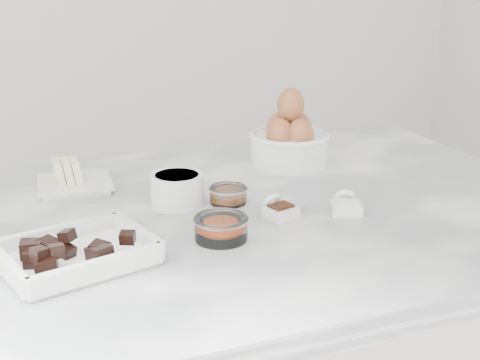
% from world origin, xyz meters
% --- Properties ---
extents(marble_slab, '(1.20, 0.80, 0.04)m').
position_xyz_m(marble_slab, '(0.00, 0.00, 0.92)').
color(marble_slab, white).
rests_on(marble_slab, cabinet).
extents(chocolate_dish, '(0.23, 0.20, 0.05)m').
position_xyz_m(chocolate_dish, '(-0.29, -0.12, 0.96)').
color(chocolate_dish, white).
rests_on(chocolate_dish, marble_slab).
extents(butter_plate, '(0.15, 0.15, 0.06)m').
position_xyz_m(butter_plate, '(-0.24, 0.21, 0.96)').
color(butter_plate, white).
rests_on(butter_plate, marble_slab).
extents(sugar_ramekin, '(0.09, 0.09, 0.06)m').
position_xyz_m(sugar_ramekin, '(-0.09, 0.06, 0.97)').
color(sugar_ramekin, white).
rests_on(sugar_ramekin, marble_slab).
extents(egg_bowl, '(0.17, 0.17, 0.16)m').
position_xyz_m(egg_bowl, '(0.20, 0.20, 0.99)').
color(egg_bowl, white).
rests_on(egg_bowl, marble_slab).
extents(honey_bowl, '(0.07, 0.07, 0.03)m').
position_xyz_m(honey_bowl, '(-0.00, 0.03, 0.96)').
color(honey_bowl, white).
rests_on(honey_bowl, marble_slab).
extents(zest_bowl, '(0.09, 0.09, 0.04)m').
position_xyz_m(zest_bowl, '(-0.07, -0.11, 0.96)').
color(zest_bowl, white).
rests_on(zest_bowl, marble_slab).
extents(vanilla_spoon, '(0.06, 0.07, 0.04)m').
position_xyz_m(vanilla_spoon, '(0.05, -0.06, 0.95)').
color(vanilla_spoon, white).
rests_on(vanilla_spoon, marble_slab).
extents(salt_spoon, '(0.06, 0.07, 0.04)m').
position_xyz_m(salt_spoon, '(0.17, -0.09, 0.95)').
color(salt_spoon, white).
rests_on(salt_spoon, marble_slab).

